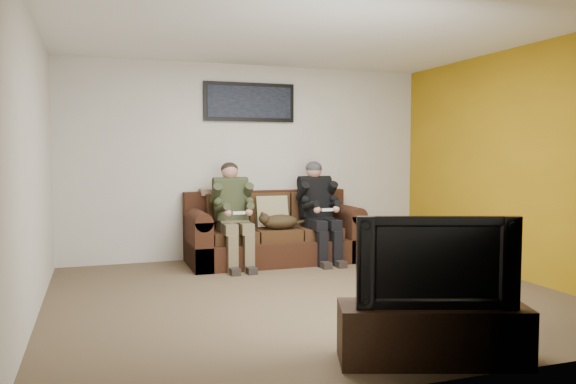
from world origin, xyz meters
name	(u,v)px	position (x,y,z in m)	size (l,w,h in m)	color
floor	(309,295)	(0.00, 0.00, 0.00)	(5.00, 5.00, 0.00)	brown
ceiling	(310,31)	(0.00, 0.00, 2.60)	(5.00, 5.00, 0.00)	silver
wall_back	(250,162)	(0.00, 2.25, 1.30)	(5.00, 5.00, 0.00)	beige
wall_front	(444,173)	(0.00, -2.25, 1.30)	(5.00, 5.00, 0.00)	beige
wall_left	(32,167)	(-2.50, 0.00, 1.30)	(4.50, 4.50, 0.00)	beige
wall_right	(516,163)	(2.50, 0.00, 1.30)	(4.50, 4.50, 0.00)	beige
accent_wall_right	(516,163)	(2.49, 0.00, 1.30)	(4.50, 4.50, 0.00)	#AA7D11
sofa	(273,235)	(0.19, 1.83, 0.34)	(2.22, 0.96, 0.91)	#341A0F
throw_pillow	(272,212)	(0.19, 1.87, 0.65)	(0.42, 0.12, 0.40)	tan
throw_blanket	(217,192)	(-0.49, 2.11, 0.91)	(0.45, 0.22, 0.08)	tan
person_left	(233,208)	(-0.39, 1.64, 0.73)	(0.51, 0.87, 1.30)	brown
person_right	(318,205)	(0.76, 1.64, 0.74)	(0.51, 0.86, 1.31)	black
cat	(279,221)	(0.20, 1.61, 0.54)	(0.66, 0.26, 0.24)	#46351B
framed_poster	(250,102)	(-0.01, 2.22, 2.10)	(1.25, 0.05, 0.52)	black
tv_stand	(432,334)	(0.14, -1.95, 0.20)	(1.26, 0.41, 0.40)	black
television	(434,260)	(0.14, -1.95, 0.70)	(1.07, 0.14, 0.61)	black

